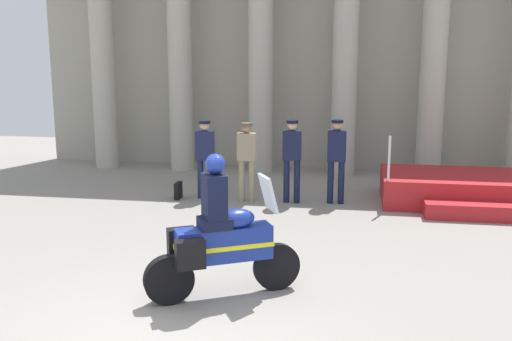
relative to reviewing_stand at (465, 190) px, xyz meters
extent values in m
plane|color=gray|center=(-4.37, -6.50, -0.29)|extent=(28.00, 28.00, 0.00)
cube|color=#A49F91|center=(-3.65, 3.51, 3.06)|extent=(14.45, 0.30, 6.71)
cylinder|color=#B2AD9E|center=(-8.97, 2.60, 2.48)|extent=(0.63, 0.63, 5.55)
cylinder|color=#B2AD9E|center=(-6.84, 2.60, 2.48)|extent=(0.63, 0.63, 5.55)
cylinder|color=#B2AD9E|center=(-4.72, 2.60, 2.48)|extent=(0.63, 0.63, 5.55)
cylinder|color=#B2AD9E|center=(-2.59, 2.60, 2.48)|extent=(0.63, 0.63, 5.55)
cylinder|color=#B2AD9E|center=(-0.47, 2.60, 2.48)|extent=(0.63, 0.63, 5.55)
cube|color=#B21E23|center=(0.00, 0.08, 0.01)|extent=(3.38, 1.94, 0.61)
cube|color=#B21E23|center=(0.00, -1.14, -0.14)|extent=(1.86, 0.50, 0.30)
cylinder|color=silver|center=(-1.61, -0.81, 0.76)|extent=(0.05, 0.05, 0.90)
cylinder|color=#191E42|center=(-5.55, -0.42, 0.13)|extent=(0.13, 0.13, 0.84)
cylinder|color=#191E42|center=(-5.33, -0.42, 0.13)|extent=(0.13, 0.13, 0.84)
cube|color=#191E42|center=(-5.44, -0.42, 0.86)|extent=(0.39, 0.24, 0.63)
sphere|color=tan|center=(-5.44, -0.42, 1.28)|extent=(0.21, 0.21, 0.21)
cylinder|color=black|center=(-5.44, -0.42, 1.36)|extent=(0.24, 0.24, 0.06)
cylinder|color=gray|center=(-4.62, -0.52, 0.15)|extent=(0.13, 0.13, 0.89)
cylinder|color=gray|center=(-4.40, -0.52, 0.15)|extent=(0.13, 0.13, 0.89)
cube|color=gray|center=(-4.51, -0.52, 0.88)|extent=(0.39, 0.24, 0.57)
sphere|color=#997056|center=(-4.51, -0.52, 1.27)|extent=(0.21, 0.21, 0.21)
cylinder|color=brown|center=(-4.51, -0.52, 1.35)|extent=(0.24, 0.24, 0.06)
cylinder|color=#141938|center=(-3.68, -0.47, 0.16)|extent=(0.13, 0.13, 0.91)
cylinder|color=#141938|center=(-3.46, -0.47, 0.16)|extent=(0.13, 0.13, 0.91)
cube|color=#141938|center=(-3.57, -0.47, 0.93)|extent=(0.39, 0.24, 0.61)
sphere|color=tan|center=(-3.57, -0.47, 1.34)|extent=(0.21, 0.21, 0.21)
cylinder|color=black|center=(-3.57, -0.47, 1.41)|extent=(0.24, 0.24, 0.06)
cylinder|color=#141938|center=(-2.76, -0.40, 0.16)|extent=(0.13, 0.13, 0.90)
cylinder|color=#141938|center=(-2.54, -0.40, 0.16)|extent=(0.13, 0.13, 0.90)
cube|color=#141938|center=(-2.65, -0.40, 0.93)|extent=(0.39, 0.24, 0.64)
sphere|color=tan|center=(-2.65, -0.40, 1.35)|extent=(0.21, 0.21, 0.21)
cylinder|color=black|center=(-2.65, -0.40, 1.43)|extent=(0.24, 0.24, 0.06)
cylinder|color=black|center=(-3.26, -5.13, 0.03)|extent=(0.61, 0.39, 0.64)
cylinder|color=black|center=(-4.54, -5.81, 0.03)|extent=(0.63, 0.43, 0.64)
cube|color=navy|center=(-3.90, -5.47, 0.43)|extent=(1.24, 0.87, 0.44)
ellipsoid|color=navy|center=(-3.77, -5.40, 0.75)|extent=(0.61, 0.53, 0.26)
cube|color=yellow|center=(-3.90, -5.47, 0.41)|extent=(1.27, 0.88, 0.06)
cube|color=silver|center=(-3.37, -5.18, 1.05)|extent=(0.33, 0.43, 0.47)
cube|color=black|center=(-4.47, -5.47, 0.43)|extent=(0.40, 0.33, 0.36)
cube|color=black|center=(-4.22, -5.93, 0.43)|extent=(0.40, 0.33, 0.36)
cube|color=black|center=(-4.01, -5.52, 0.72)|extent=(0.51, 0.49, 0.14)
cube|color=black|center=(-4.01, -5.52, 1.07)|extent=(0.40, 0.44, 0.56)
sphere|color=navy|center=(-3.99, -5.51, 1.48)|extent=(0.26, 0.26, 0.26)
cube|color=black|center=(-6.01, -0.56, -0.11)|extent=(0.10, 0.32, 0.36)
camera|label=1|loc=(-2.29, -12.63, 2.88)|focal=41.94mm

